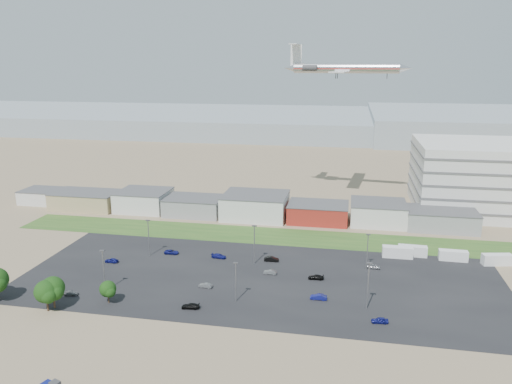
% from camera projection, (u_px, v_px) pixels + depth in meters
% --- Properties ---
extents(ground, '(700.00, 700.00, 0.00)m').
position_uv_depth(ground, '(220.00, 314.00, 107.06)').
color(ground, '#846F54').
rests_on(ground, ground).
extents(parking_lot, '(120.00, 50.00, 0.01)m').
position_uv_depth(parking_lot, '(260.00, 278.00, 125.18)').
color(parking_lot, black).
rests_on(parking_lot, ground).
extents(grass_strip, '(160.00, 16.00, 0.02)m').
position_uv_depth(grass_strip, '(263.00, 235.00, 156.54)').
color(grass_strip, '#2A511E').
rests_on(grass_strip, ground).
extents(hills_backdrop, '(700.00, 200.00, 9.00)m').
position_uv_depth(hills_backdrop, '(369.00, 126.00, 398.36)').
color(hills_backdrop, gray).
rests_on(hills_backdrop, ground).
extents(building_row, '(170.00, 20.00, 8.00)m').
position_uv_depth(building_row, '(225.00, 204.00, 176.72)').
color(building_row, silver).
rests_on(building_row, ground).
extents(box_trailer_a, '(8.24, 2.59, 3.09)m').
position_uv_depth(box_trailer_a, '(397.00, 252.00, 138.42)').
color(box_trailer_a, silver).
rests_on(box_trailer_a, ground).
extents(box_trailer_b, '(7.90, 2.73, 2.93)m').
position_uv_depth(box_trailer_b, '(413.00, 251.00, 139.56)').
color(box_trailer_b, silver).
rests_on(box_trailer_b, ground).
extents(box_trailer_c, '(7.62, 2.52, 2.84)m').
position_uv_depth(box_trailer_c, '(453.00, 255.00, 136.24)').
color(box_trailer_c, silver).
rests_on(box_trailer_c, ground).
extents(box_trailer_d, '(8.15, 3.97, 2.93)m').
position_uv_depth(box_trailer_d, '(497.00, 260.00, 133.29)').
color(box_trailer_d, silver).
rests_on(box_trailer_d, ground).
extents(tree_mid, '(5.35, 5.35, 8.03)m').
position_uv_depth(tree_mid, '(46.00, 294.00, 107.65)').
color(tree_mid, black).
rests_on(tree_mid, ground).
extents(tree_right, '(5.51, 5.51, 8.26)m').
position_uv_depth(tree_right, '(53.00, 291.00, 108.97)').
color(tree_right, black).
rests_on(tree_right, ground).
extents(tree_near, '(3.98, 3.98, 5.97)m').
position_uv_depth(tree_near, '(108.00, 291.00, 111.53)').
color(tree_near, black).
rests_on(tree_near, ground).
extents(lightpole_front_l, '(1.20, 0.50, 10.21)m').
position_uv_depth(lightpole_front_l, '(104.00, 271.00, 117.01)').
color(lightpole_front_l, slate).
rests_on(lightpole_front_l, ground).
extents(lightpole_front_m, '(1.11, 0.46, 9.40)m').
position_uv_depth(lightpole_front_m, '(236.00, 282.00, 111.88)').
color(lightpole_front_m, slate).
rests_on(lightpole_front_m, ground).
extents(lightpole_front_r, '(1.28, 0.53, 10.89)m').
position_uv_depth(lightpole_front_r, '(368.00, 286.00, 108.14)').
color(lightpole_front_r, slate).
rests_on(lightpole_front_r, ground).
extents(lightpole_back_l, '(1.23, 0.51, 10.44)m').
position_uv_depth(lightpole_back_l, '(149.00, 238.00, 138.81)').
color(lightpole_back_l, slate).
rests_on(lightpole_back_l, ground).
extents(lightpole_back_m, '(1.27, 0.53, 10.76)m').
position_uv_depth(lightpole_back_m, '(254.00, 245.00, 133.18)').
color(lightpole_back_m, slate).
rests_on(lightpole_back_m, ground).
extents(lightpole_back_r, '(1.14, 0.47, 9.65)m').
position_uv_depth(lightpole_back_r, '(367.00, 252.00, 129.59)').
color(lightpole_back_r, slate).
rests_on(lightpole_back_r, ground).
extents(airliner, '(50.87, 37.54, 14.04)m').
position_uv_depth(airliner, '(346.00, 68.00, 185.23)').
color(airliner, silver).
extents(parked_car_1, '(3.85, 1.38, 1.27)m').
position_uv_depth(parked_car_1, '(319.00, 297.00, 113.69)').
color(parked_car_1, navy).
rests_on(parked_car_1, ground).
extents(parked_car_2, '(3.62, 1.72, 1.19)m').
position_uv_depth(parked_car_2, '(380.00, 320.00, 103.39)').
color(parked_car_2, navy).
rests_on(parked_car_2, ground).
extents(parked_car_3, '(4.13, 1.98, 1.16)m').
position_uv_depth(parked_car_3, '(190.00, 306.00, 109.53)').
color(parked_car_3, black).
rests_on(parked_car_3, ground).
extents(parked_car_4, '(3.48, 1.58, 1.11)m').
position_uv_depth(parked_car_4, '(206.00, 285.00, 119.86)').
color(parked_car_4, '#595B5E').
rests_on(parked_car_4, ground).
extents(parked_car_5, '(3.65, 1.51, 1.24)m').
position_uv_depth(parked_car_5, '(112.00, 260.00, 134.94)').
color(parked_car_5, navy).
rests_on(parked_car_5, ground).
extents(parked_car_6, '(4.22, 1.95, 1.20)m').
position_uv_depth(parked_car_6, '(219.00, 256.00, 138.07)').
color(parked_car_6, navy).
rests_on(parked_car_6, ground).
extents(parked_car_7, '(3.41, 1.27, 1.12)m').
position_uv_depth(parked_car_7, '(270.00, 272.00, 127.51)').
color(parked_car_7, '#595B5E').
rests_on(parked_car_7, ground).
extents(parked_car_8, '(3.51, 1.62, 1.16)m').
position_uv_depth(parked_car_8, '(374.00, 267.00, 130.92)').
color(parked_car_8, '#A5A5AA').
rests_on(parked_car_8, ground).
extents(parked_car_9, '(4.11, 1.96, 1.13)m').
position_uv_depth(parked_car_9, '(172.00, 252.00, 141.11)').
color(parked_car_9, navy).
rests_on(parked_car_9, ground).
extents(parked_car_10, '(3.87, 1.91, 1.08)m').
position_uv_depth(parked_car_10, '(70.00, 293.00, 115.88)').
color(parked_car_10, '#595B5E').
rests_on(parked_car_10, ground).
extents(parked_car_11, '(4.04, 1.52, 1.32)m').
position_uv_depth(parked_car_11, '(271.00, 259.00, 135.77)').
color(parked_car_11, black).
rests_on(parked_car_11, ground).
extents(parked_car_12, '(3.94, 1.70, 1.13)m').
position_uv_depth(parked_car_12, '(316.00, 277.00, 124.43)').
color(parked_car_12, black).
rests_on(parked_car_12, ground).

